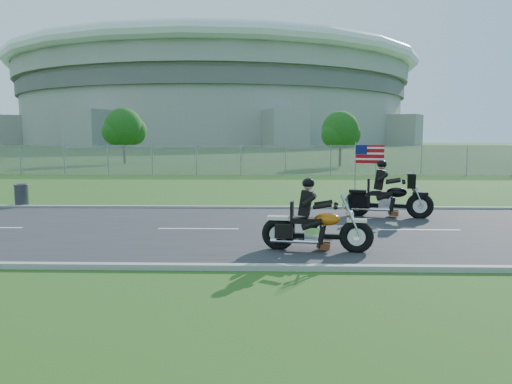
{
  "coord_description": "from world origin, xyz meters",
  "views": [
    {
      "loc": [
        -0.04,
        -13.4,
        2.55
      ],
      "look_at": [
        -0.42,
        0.0,
        1.06
      ],
      "focal_mm": 35.0,
      "sensor_mm": 36.0,
      "label": 1
    }
  ],
  "objects": [
    {
      "name": "road",
      "position": [
        0.0,
        0.0,
        0.02
      ],
      "size": [
        120.0,
        8.0,
        0.04
      ],
      "primitive_type": "cube",
      "color": "#28282B",
      "rests_on": "ground"
    },
    {
      "name": "curb_south",
      "position": [
        0.0,
        -4.05,
        0.05
      ],
      "size": [
        120.0,
        0.18,
        0.12
      ],
      "primitive_type": "cube",
      "color": "#9E9B93",
      "rests_on": "ground"
    },
    {
      "name": "motorcycle_lead",
      "position": [
        0.96,
        -2.51,
        0.53
      ],
      "size": [
        2.47,
        0.83,
        1.66
      ],
      "rotation": [
        0.0,
        0.0,
        -0.15
      ],
      "color": "black",
      "rests_on": "ground"
    },
    {
      "name": "tree_fence_near",
      "position": [
        6.04,
        30.04,
        2.97
      ],
      "size": [
        3.52,
        3.28,
        4.75
      ],
      "color": "#382316",
      "rests_on": "ground"
    },
    {
      "name": "stadium",
      "position": [
        -20.0,
        170.0,
        15.58
      ],
      "size": [
        140.4,
        140.4,
        29.2
      ],
      "color": "#A3A099",
      "rests_on": "ground"
    },
    {
      "name": "tree_fence_mid",
      "position": [
        -13.95,
        34.04,
        3.3
      ],
      "size": [
        3.96,
        3.69,
        5.3
      ],
      "color": "#382316",
      "rests_on": "ground"
    },
    {
      "name": "trash_can",
      "position": [
        -9.06,
        4.3,
        0.41
      ],
      "size": [
        0.49,
        0.49,
        0.81
      ],
      "primitive_type": "cylinder",
      "rotation": [
        0.0,
        0.0,
        0.05
      ],
      "color": "#3F3E44",
      "rests_on": "ground"
    },
    {
      "name": "ground",
      "position": [
        0.0,
        0.0,
        0.0
      ],
      "size": [
        420.0,
        420.0,
        0.0
      ],
      "primitive_type": "plane",
      "color": "#245019",
      "rests_on": "ground"
    },
    {
      "name": "motorcycle_follow",
      "position": [
        3.67,
        2.24,
        0.62
      ],
      "size": [
        2.69,
        1.19,
        2.28
      ],
      "rotation": [
        0.0,
        0.0,
        -0.25
      ],
      "color": "black",
      "rests_on": "ground"
    },
    {
      "name": "fence",
      "position": [
        -5.0,
        20.0,
        1.0
      ],
      "size": [
        60.0,
        0.03,
        2.0
      ],
      "primitive_type": "cube",
      "color": "gray",
      "rests_on": "ground"
    },
    {
      "name": "curb_north",
      "position": [
        0.0,
        4.05,
        0.05
      ],
      "size": [
        120.0,
        0.18,
        0.12
      ],
      "primitive_type": "cube",
      "color": "#9E9B93",
      "rests_on": "ground"
    }
  ]
}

